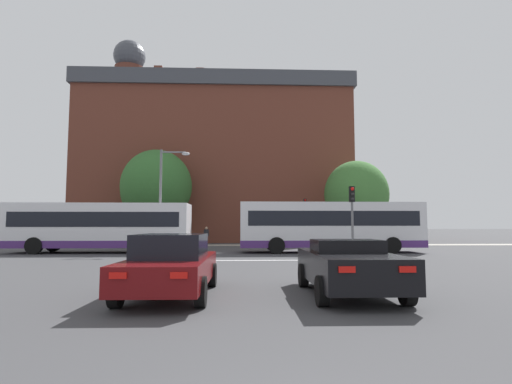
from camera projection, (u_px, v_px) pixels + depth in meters
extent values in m
cube|color=silver|center=(252.00, 260.00, 19.32)|extent=(8.24, 0.30, 0.01)
cube|color=#A09B91|center=(246.00, 245.00, 34.46)|extent=(69.16, 2.50, 0.01)
cube|color=brown|center=(217.00, 172.00, 46.06)|extent=(28.14, 14.09, 15.72)
cube|color=#42444C|center=(218.00, 99.00, 46.78)|extent=(28.70, 14.65, 1.55)
cube|color=brown|center=(118.00, 84.00, 47.26)|extent=(0.90, 0.90, 2.37)
cube|color=brown|center=(158.00, 77.00, 45.12)|extent=(0.90, 0.90, 2.37)
cube|color=brown|center=(200.00, 79.00, 45.71)|extent=(0.90, 0.90, 2.37)
cube|color=brown|center=(240.00, 90.00, 49.39)|extent=(0.90, 0.90, 2.37)
cube|color=brown|center=(278.00, 84.00, 47.41)|extent=(0.90, 0.90, 2.37)
cube|color=brown|center=(312.00, 84.00, 47.44)|extent=(0.90, 0.90, 2.37)
cylinder|color=#5B2D22|center=(129.00, 80.00, 46.54)|extent=(3.29, 3.29, 2.87)
sphere|color=#42444C|center=(130.00, 56.00, 46.78)|extent=(3.65, 3.65, 3.65)
cube|color=#600C0F|center=(172.00, 270.00, 9.61)|extent=(1.86, 4.59, 0.59)
cube|color=black|center=(172.00, 246.00, 9.61)|extent=(1.57, 2.08, 0.56)
cylinder|color=black|center=(149.00, 275.00, 10.97)|extent=(0.23, 0.64, 0.64)
cylinder|color=black|center=(212.00, 275.00, 11.01)|extent=(0.23, 0.64, 0.64)
cylinder|color=black|center=(116.00, 292.00, 8.15)|extent=(0.23, 0.64, 0.64)
cylinder|color=black|center=(201.00, 292.00, 8.19)|extent=(0.23, 0.64, 0.64)
cube|color=red|center=(118.00, 276.00, 7.31)|extent=(0.32, 0.05, 0.12)
cube|color=red|center=(179.00, 275.00, 7.34)|extent=(0.32, 0.05, 0.12)
cube|color=black|center=(348.00, 267.00, 9.69)|extent=(1.92, 4.30, 0.71)
cube|color=black|center=(346.00, 246.00, 9.83)|extent=(1.62, 1.30, 0.30)
cylinder|color=black|center=(303.00, 275.00, 10.95)|extent=(0.23, 0.64, 0.64)
cylinder|color=black|center=(368.00, 275.00, 11.00)|extent=(0.23, 0.64, 0.64)
cylinder|color=black|center=(322.00, 291.00, 8.31)|extent=(0.23, 0.64, 0.64)
cylinder|color=black|center=(407.00, 291.00, 8.36)|extent=(0.23, 0.64, 0.64)
cube|color=red|center=(347.00, 269.00, 7.53)|extent=(0.32, 0.05, 0.12)
cube|color=red|center=(407.00, 269.00, 7.57)|extent=(0.32, 0.05, 0.12)
cube|color=silver|center=(330.00, 225.00, 25.25)|extent=(11.36, 2.56, 2.77)
cube|color=#4C2870|center=(330.00, 243.00, 25.15)|extent=(11.38, 2.58, 0.44)
cube|color=black|center=(330.00, 219.00, 25.28)|extent=(10.45, 2.59, 0.90)
cylinder|color=black|center=(277.00, 245.00, 23.77)|extent=(1.00, 0.28, 1.00)
cylinder|color=black|center=(273.00, 244.00, 26.22)|extent=(1.00, 0.28, 1.00)
cylinder|color=black|center=(393.00, 245.00, 24.06)|extent=(1.00, 0.28, 1.00)
cylinder|color=black|center=(379.00, 243.00, 26.51)|extent=(1.00, 0.28, 1.00)
cube|color=silver|center=(101.00, 225.00, 24.88)|extent=(10.98, 2.55, 2.70)
cube|color=#4C2870|center=(100.00, 244.00, 24.79)|extent=(11.00, 2.57, 0.44)
cube|color=black|center=(101.00, 220.00, 24.91)|extent=(10.10, 2.58, 0.90)
cylinder|color=black|center=(34.00, 246.00, 23.42)|extent=(1.00, 0.28, 1.00)
cylinder|color=black|center=(53.00, 244.00, 25.86)|extent=(1.00, 0.28, 1.00)
cylinder|color=black|center=(151.00, 246.00, 23.70)|extent=(1.00, 0.28, 1.00)
cylinder|color=black|center=(159.00, 244.00, 26.14)|extent=(1.00, 0.28, 1.00)
cylinder|color=slate|center=(353.00, 230.00, 20.11)|extent=(0.12, 0.12, 2.88)
cube|color=black|center=(352.00, 194.00, 20.27)|extent=(0.26, 0.20, 0.80)
sphere|color=red|center=(352.00, 189.00, 20.16)|extent=(0.17, 0.17, 0.17)
sphere|color=black|center=(353.00, 194.00, 20.14)|extent=(0.17, 0.17, 0.17)
sphere|color=black|center=(353.00, 199.00, 20.12)|extent=(0.17, 0.17, 0.17)
cylinder|color=slate|center=(305.00, 227.00, 34.29)|extent=(0.12, 0.12, 3.21)
cube|color=black|center=(305.00, 203.00, 34.46)|extent=(0.26, 0.20, 0.80)
sphere|color=red|center=(305.00, 200.00, 34.35)|extent=(0.17, 0.17, 0.17)
sphere|color=black|center=(305.00, 203.00, 34.33)|extent=(0.17, 0.17, 0.17)
sphere|color=black|center=(305.00, 206.00, 34.31)|extent=(0.17, 0.17, 0.17)
cylinder|color=slate|center=(160.00, 201.00, 25.21)|extent=(0.16, 0.16, 6.52)
cylinder|color=slate|center=(174.00, 152.00, 25.51)|extent=(1.56, 0.10, 0.10)
ellipsoid|color=#B2B2B7|center=(186.00, 154.00, 25.53)|extent=(0.50, 0.36, 0.22)
cylinder|color=#333851|center=(207.00, 241.00, 34.44)|extent=(0.13, 0.13, 0.76)
cylinder|color=#333851|center=(205.00, 241.00, 34.30)|extent=(0.13, 0.13, 0.76)
cube|color=#232328|center=(206.00, 233.00, 34.43)|extent=(0.42, 0.45, 0.60)
sphere|color=tan|center=(206.00, 228.00, 34.46)|extent=(0.23, 0.23, 0.23)
cylinder|color=brown|center=(150.00, 240.00, 33.76)|extent=(0.13, 0.13, 0.86)
cylinder|color=brown|center=(149.00, 241.00, 33.59)|extent=(0.13, 0.13, 0.86)
cube|color=#B21E23|center=(150.00, 231.00, 33.74)|extent=(0.29, 0.43, 0.68)
sphere|color=tan|center=(150.00, 226.00, 33.78)|extent=(0.26, 0.26, 0.26)
cylinder|color=#4C3823|center=(147.00, 229.00, 39.28)|extent=(0.36, 0.36, 2.80)
ellipsoid|color=#33662D|center=(148.00, 191.00, 39.59)|extent=(5.33, 5.33, 5.59)
cylinder|color=#4C3823|center=(156.00, 230.00, 35.93)|extent=(0.36, 0.36, 2.53)
ellipsoid|color=#33662D|center=(157.00, 186.00, 36.26)|extent=(6.38, 6.38, 6.70)
cylinder|color=#4C3823|center=(357.00, 233.00, 34.60)|extent=(0.36, 0.36, 2.08)
ellipsoid|color=#3D7033|center=(356.00, 194.00, 34.89)|extent=(5.55, 5.55, 5.83)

